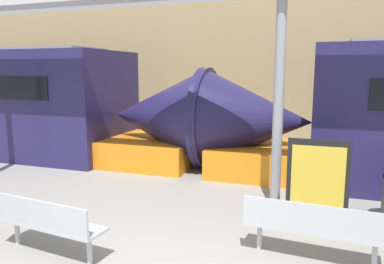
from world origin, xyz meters
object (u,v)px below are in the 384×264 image
object	(u,v)px
bench_near	(45,221)
support_column_near	(278,103)
poster_board	(317,183)
bench_far	(314,226)

from	to	relation	value
bench_near	support_column_near	size ratio (longest dim) A/B	0.44
poster_board	support_column_near	size ratio (longest dim) A/B	0.37
bench_near	poster_board	world-z (taller)	poster_board
bench_far	support_column_near	distance (m)	2.50
bench_near	bench_far	distance (m)	3.64
bench_near	poster_board	xyz separation A→B (m)	(3.51, 2.25, 0.23)
bench_far	support_column_near	bearing A→B (deg)	114.97
bench_near	bench_far	world-z (taller)	same
bench_near	poster_board	distance (m)	4.17
poster_board	support_column_near	world-z (taller)	support_column_near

